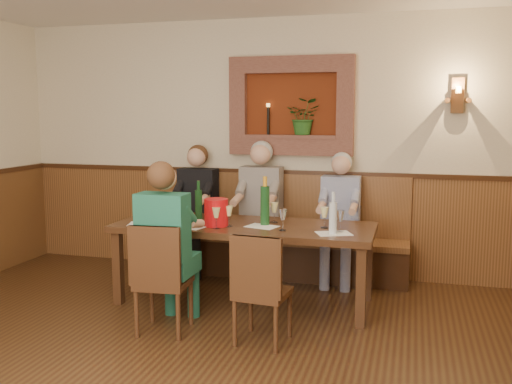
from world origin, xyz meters
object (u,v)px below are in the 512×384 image
chair_near_left (163,300)px  wine_bottle_green_a (265,205)px  chair_near_right (262,311)px  person_bench_right (339,230)px  spittoon_bucket (216,212)px  person_chair_front (168,259)px  dining_table (244,232)px  bench (269,246)px  person_bench_mid (259,221)px  wine_bottle_green_b (199,204)px  person_bench_left (196,220)px  water_bottle (333,217)px

chair_near_left → wine_bottle_green_a: bearing=50.4°
chair_near_right → person_bench_right: size_ratio=0.64×
spittoon_bucket → chair_near_left: bearing=-104.8°
person_bench_right → person_chair_front: 2.02m
wine_bottle_green_a → dining_table: bearing=-175.1°
bench → person_chair_front: bearing=-103.9°
person_bench_right → chair_near_left: bearing=-124.8°
person_chair_front → wine_bottle_green_a: 1.07m
person_bench_right → person_bench_mid: bearing=-179.8°
wine_bottle_green_b → dining_table: bearing=-11.9°
wine_bottle_green_a → person_bench_left: bearing=141.0°
dining_table → chair_near_left: chair_near_left is taller
chair_near_right → person_bench_right: bearing=83.5°
bench → dining_table: bearing=-90.0°
person_bench_right → wine_bottle_green_a: person_bench_right is taller
dining_table → person_chair_front: 0.89m
person_bench_mid → bench: bearing=52.0°
bench → person_bench_right: (0.78, -0.10, 0.24)m
spittoon_bucket → wine_bottle_green_b: 0.36m
person_bench_left → person_bench_right: bearing=0.1°
person_bench_right → person_chair_front: bearing=-126.7°
wine_bottle_green_b → water_bottle: bearing=-13.4°
person_bench_left → water_bottle: size_ratio=3.90×
wine_bottle_green_b → water_bottle: 1.39m
dining_table → bench: 1.01m
bench → chair_near_right: bench is taller
wine_bottle_green_a → person_bench_mid: bearing=108.8°
bench → chair_near_right: bearing=-77.5°
bench → wine_bottle_green_b: 1.13m
person_chair_front → spittoon_bucket: person_chair_front is taller
person_bench_mid → person_chair_front: person_bench_mid is taller
wine_bottle_green_a → bench: bearing=101.9°
person_bench_mid → person_bench_right: 0.87m
person_bench_mid → person_bench_right: person_bench_mid is taller
person_bench_mid → water_bottle: person_bench_mid is taller
person_bench_mid → person_chair_front: 1.65m
chair_near_right → person_bench_left: 2.15m
spittoon_bucket → water_bottle: bearing=-4.0°
person_bench_left → person_bench_right: (1.60, 0.00, -0.02)m
dining_table → person_bench_left: size_ratio=1.68×
person_bench_right → water_bottle: (0.08, -1.06, 0.33)m
person_chair_front → water_bottle: bearing=23.6°
chair_near_left → wine_bottle_green_b: size_ratio=2.41×
person_bench_left → water_bottle: bearing=-32.2°
bench → water_bottle: (0.86, -1.16, 0.57)m
person_bench_mid → wine_bottle_green_a: bearing=-71.2°
spittoon_bucket → water_bottle: size_ratio=0.69×
bench → wine_bottle_green_b: size_ratio=7.91×
chair_near_right → person_chair_front: 0.90m
person_bench_left → person_bench_mid: (0.73, -0.00, 0.03)m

